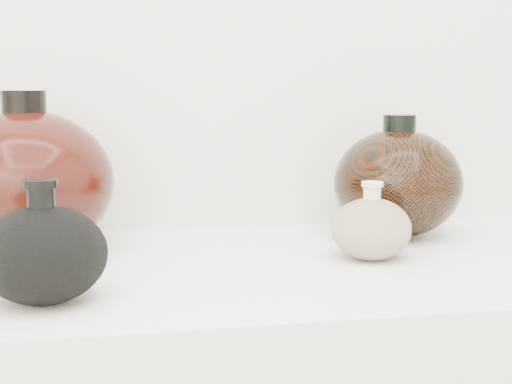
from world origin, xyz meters
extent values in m
cube|color=silver|center=(0.00, 0.95, 0.89)|extent=(1.20, 0.50, 0.03)
ellipsoid|color=black|center=(-0.22, 0.82, 0.95)|extent=(0.15, 0.15, 0.11)
cylinder|color=black|center=(-0.22, 0.82, 1.01)|extent=(0.03, 0.03, 0.03)
cylinder|color=black|center=(-0.22, 0.82, 1.03)|extent=(0.04, 0.04, 0.01)
ellipsoid|color=beige|center=(0.19, 0.94, 0.94)|extent=(0.11, 0.11, 0.08)
cylinder|color=beige|center=(0.19, 0.94, 0.99)|extent=(0.02, 0.02, 0.03)
cylinder|color=beige|center=(0.19, 0.94, 1.00)|extent=(0.03, 0.03, 0.01)
ellipsoid|color=black|center=(-0.26, 1.06, 1.00)|extent=(0.31, 0.31, 0.20)
cylinder|color=black|center=(-0.26, 1.06, 1.11)|extent=(0.08, 0.08, 0.04)
ellipsoid|color=black|center=(0.29, 1.08, 0.98)|extent=(0.22, 0.22, 0.17)
cylinder|color=black|center=(0.29, 1.08, 1.07)|extent=(0.06, 0.06, 0.03)
camera|label=1|loc=(-0.14, 0.04, 1.13)|focal=50.00mm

